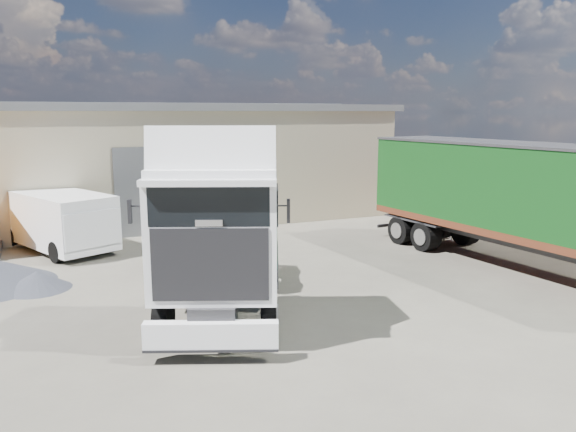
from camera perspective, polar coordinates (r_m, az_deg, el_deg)
name	(u,v)px	position (r m, az deg, el deg)	size (l,w,h in m)	color
ground	(318,301)	(15.14, 3.06, -8.62)	(120.00, 120.00, 0.00)	#2B2923
warehouse	(55,161)	(28.88, -22.62, 5.15)	(30.60, 12.60, 5.42)	#B6AD8C
brick_boundary_wall	(492,198)	(26.23, 20.00, 1.75)	(0.35, 26.00, 2.50)	#994427
tractor_unit	(220,242)	(13.24, -6.89, -2.60)	(5.04, 7.35, 4.70)	black
box_trailer	(525,193)	(19.17, 22.97, 2.12)	(3.74, 12.23, 4.00)	#2D2D30
panel_van	(60,221)	(21.89, -22.11, -0.45)	(4.01, 5.56, 2.11)	black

